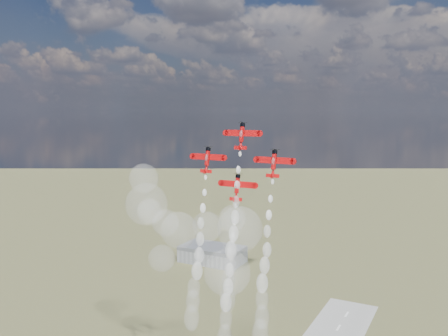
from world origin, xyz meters
TOP-DOWN VIEW (x-y plane):
  - hangar at (-120.00, 180.00)m, footprint 50.00×28.00m
  - plane_lead at (-10.16, 2.77)m, footprint 13.17×4.55m
  - plane_left at (-22.88, 1.01)m, footprint 13.17×4.55m
  - plane_right at (2.55, 1.01)m, footprint 13.17×4.55m
  - plane_slot at (-10.16, -0.75)m, footprint 13.17×4.55m
  - smoke_trail_lead at (-10.01, -6.27)m, footprint 5.71×13.35m
  - smoke_trail_left at (-23.12, -8.06)m, footprint 5.46×12.38m
  - smoke_trail_right at (2.69, -7.89)m, footprint 5.30×13.02m
  - smoke_trail_slot at (-10.33, -9.57)m, footprint 5.71×12.87m
  - drifted_smoke_cloud at (-47.86, 28.58)m, footprint 72.70×32.62m

SIDE VIEW (x-z plane):
  - hangar at x=-120.00m, z-range 0.00..13.00m
  - smoke_trail_slot at x=-10.33m, z-range 24.58..76.93m
  - smoke_trail_left at x=-23.12m, z-range 33.63..85.71m
  - smoke_trail_right at x=2.69m, z-range 34.04..85.51m
  - smoke_trail_lead at x=-10.01m, z-range 42.88..94.38m
  - drifted_smoke_cloud at x=-47.86m, z-range 43.94..96.65m
  - plane_slot at x=-10.16m, z-range 91.18..100.49m
  - plane_left at x=-22.88m, z-range 99.90..109.22m
  - plane_right at x=2.55m, z-range 99.90..109.22m
  - plane_lead at x=-10.16m, z-range 108.63..117.94m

